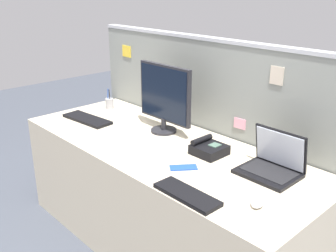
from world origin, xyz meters
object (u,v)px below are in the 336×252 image
object	(u,v)px
computer_mouse_right_hand	(258,203)
pen_cup	(110,103)
cell_phone_white_slab	(254,228)
desktop_monitor	(164,96)
keyboard_main	(187,194)
cell_phone_silver_slab	(107,144)
laptop	(273,163)
cell_phone_blue_case	(183,168)
desk_phone	(209,149)
keyboard_spare	(87,119)

from	to	relation	value
computer_mouse_right_hand	pen_cup	distance (m)	1.76
pen_cup	cell_phone_white_slab	world-z (taller)	pen_cup
desktop_monitor	keyboard_main	bearing A→B (deg)	-35.69
cell_phone_silver_slab	cell_phone_white_slab	size ratio (longest dim) A/B	1.16
laptop	cell_phone_white_slab	xyz separation A→B (m)	(0.24, -0.51, -0.05)
desktop_monitor	pen_cup	bearing A→B (deg)	178.27
keyboard_main	pen_cup	bearing A→B (deg)	159.62
keyboard_main	cell_phone_blue_case	distance (m)	0.31
desktop_monitor	cell_phone_white_slab	size ratio (longest dim) A/B	3.54
desk_phone	laptop	bearing A→B (deg)	9.31
keyboard_main	keyboard_spare	distance (m)	1.33
desktop_monitor	computer_mouse_right_hand	xyz separation A→B (m)	(1.02, -0.34, -0.24)
desktop_monitor	cell_phone_blue_case	xyz separation A→B (m)	(0.50, -0.32, -0.25)
cell_phone_blue_case	pen_cup	bearing A→B (deg)	-158.63
computer_mouse_right_hand	desktop_monitor	bearing A→B (deg)	139.27
desktop_monitor	laptop	size ratio (longest dim) A/B	1.51
pen_cup	desk_phone	bearing A→B (deg)	-4.28
desktop_monitor	keyboard_main	size ratio (longest dim) A/B	1.30
desktop_monitor	keyboard_spare	world-z (taller)	desktop_monitor
laptop	computer_mouse_right_hand	world-z (taller)	laptop
computer_mouse_right_hand	pen_cup	world-z (taller)	pen_cup
computer_mouse_right_hand	cell_phone_silver_slab	world-z (taller)	computer_mouse_right_hand
keyboard_spare	cell_phone_silver_slab	bearing A→B (deg)	-23.83
desk_phone	keyboard_spare	distance (m)	1.06
computer_mouse_right_hand	cell_phone_blue_case	size ratio (longest dim) A/B	0.64
desk_phone	pen_cup	world-z (taller)	pen_cup
keyboard_spare	cell_phone_blue_case	distance (m)	1.08
laptop	pen_cup	world-z (taller)	laptop
desk_phone	cell_phone_blue_case	world-z (taller)	desk_phone
desk_phone	keyboard_main	bearing A→B (deg)	-60.27
desktop_monitor	computer_mouse_right_hand	distance (m)	1.10
keyboard_main	cell_phone_white_slab	xyz separation A→B (m)	(0.39, 0.01, -0.01)
laptop	desk_phone	world-z (taller)	laptop
desktop_monitor	cell_phone_white_slab	distance (m)	1.26
desk_phone	keyboard_main	xyz separation A→B (m)	(0.26, -0.46, -0.02)
laptop	cell_phone_blue_case	bearing A→B (deg)	-139.53
desktop_monitor	keyboard_spare	distance (m)	0.68
desktop_monitor	cell_phone_silver_slab	size ratio (longest dim) A/B	3.06
cell_phone_blue_case	laptop	bearing A→B (deg)	77.60
keyboard_spare	cell_phone_white_slab	distance (m)	1.71
desk_phone	pen_cup	bearing A→B (deg)	175.72
desk_phone	cell_phone_blue_case	distance (m)	0.26
desktop_monitor	pen_cup	distance (m)	0.73
desktop_monitor	keyboard_spare	bearing A→B (deg)	-153.98
keyboard_spare	desk_phone	bearing A→B (deg)	5.88
cell_phone_silver_slab	cell_phone_white_slab	xyz separation A→B (m)	(1.19, -0.07, 0.00)
keyboard_main	cell_phone_silver_slab	distance (m)	0.81
laptop	cell_phone_silver_slab	xyz separation A→B (m)	(-0.95, -0.44, -0.05)
desk_phone	pen_cup	distance (m)	1.17
laptop	keyboard_spare	bearing A→B (deg)	-169.10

